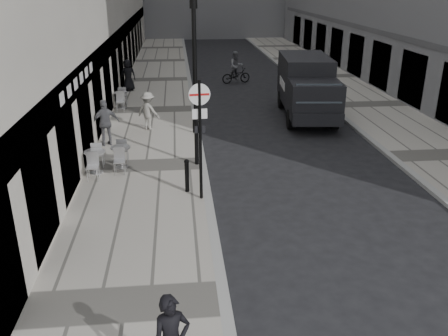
# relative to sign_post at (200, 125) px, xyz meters

# --- Properties ---
(sidewalk) EXTENTS (4.00, 60.00, 0.12)m
(sidewalk) POSITION_rel_sign_post_xyz_m (-1.80, 10.51, -2.32)
(sidewalk) COLOR #A19C91
(sidewalk) RESTS_ON ground
(far_sidewalk) EXTENTS (4.00, 60.00, 0.12)m
(far_sidewalk) POSITION_rel_sign_post_xyz_m (9.20, 10.51, -2.32)
(far_sidewalk) COLOR #A19C91
(far_sidewalk) RESTS_ON ground
(sign_post) EXTENTS (0.61, 0.13, 3.53)m
(sign_post) POSITION_rel_sign_post_xyz_m (0.00, 0.00, 0.00)
(sign_post) COLOR black
(sign_post) RESTS_ON sidewalk
(lamppost) EXTENTS (0.25, 0.25, 5.52)m
(lamppost) POSITION_rel_sign_post_xyz_m (0.00, 2.80, 0.81)
(lamppost) COLOR black
(lamppost) RESTS_ON sidewalk
(bollard_near) EXTENTS (0.13, 0.13, 0.97)m
(bollard_near) POSITION_rel_sign_post_xyz_m (-0.40, 0.53, -1.78)
(bollard_near) COLOR black
(bollard_near) RESTS_ON sidewalk
(bollard_far) EXTENTS (0.11, 0.11, 0.82)m
(bollard_far) POSITION_rel_sign_post_xyz_m (0.05, 6.49, -1.85)
(bollard_far) COLOR black
(bollard_far) RESTS_ON sidewalk
(panel_van) EXTENTS (2.75, 6.08, 2.77)m
(panel_van) POSITION_rel_sign_post_xyz_m (5.49, 8.89, -0.82)
(panel_van) COLOR black
(panel_van) RESTS_ON ground
(cyclist) EXTENTS (1.95, 1.09, 2.00)m
(cyclist) POSITION_rel_sign_post_xyz_m (3.14, 17.04, -1.61)
(cyclist) COLOR black
(cyclist) RESTS_ON ground
(pedestrian_a) EXTENTS (1.15, 0.80, 1.81)m
(pedestrian_a) POSITION_rel_sign_post_xyz_m (-3.40, 5.20, -1.36)
(pedestrian_a) COLOR #5B5B60
(pedestrian_a) RESTS_ON sidewalk
(pedestrian_b) EXTENTS (1.21, 1.06, 1.63)m
(pedestrian_b) POSITION_rel_sign_post_xyz_m (-1.87, 7.14, -1.45)
(pedestrian_b) COLOR gray
(pedestrian_b) RESTS_ON sidewalk
(pedestrian_c) EXTENTS (1.02, 0.83, 1.80)m
(pedestrian_c) POSITION_rel_sign_post_xyz_m (-3.40, 14.99, -1.37)
(pedestrian_c) COLOR black
(pedestrian_c) RESTS_ON sidewalk
(cafe_table_near) EXTENTS (0.68, 1.54, 0.88)m
(cafe_table_near) POSITION_rel_sign_post_xyz_m (-2.60, 2.73, -1.82)
(cafe_table_near) COLOR #ABAAAD
(cafe_table_near) RESTS_ON sidewalk
(cafe_table_mid) EXTENTS (0.71, 1.59, 0.91)m
(cafe_table_mid) POSITION_rel_sign_post_xyz_m (-3.40, 2.30, -1.81)
(cafe_table_mid) COLOR silver
(cafe_table_mid) RESTS_ON sidewalk
(cafe_table_far) EXTENTS (0.74, 1.68, 0.96)m
(cafe_table_far) POSITION_rel_sign_post_xyz_m (-3.40, 10.93, -1.78)
(cafe_table_far) COLOR #B3B3B6
(cafe_table_far) RESTS_ON sidewalk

